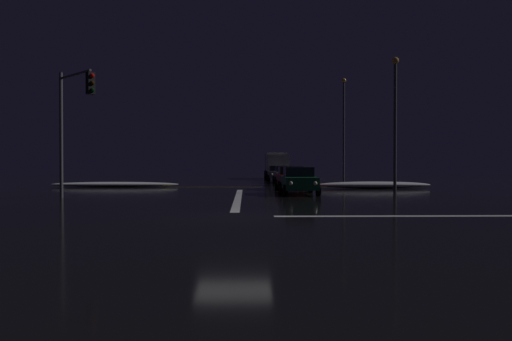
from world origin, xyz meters
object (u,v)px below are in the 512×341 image
(sedan_blue, at_px, (291,176))
(sedan_gray, at_px, (277,173))
(sedan_red, at_px, (291,178))
(sedan_green, at_px, (299,180))
(sedan_silver, at_px, (285,174))
(streetlamp_right_near, at_px, (395,114))
(box_truck, at_px, (276,164))
(traffic_signal_nw, at_px, (73,111))
(streetlamp_right_far, at_px, (344,123))

(sedan_blue, relative_size, sedan_gray, 1.00)
(sedan_red, bearing_deg, sedan_green, -90.73)
(sedan_green, relative_size, sedan_silver, 1.00)
(sedan_red, height_order, sedan_silver, same)
(sedan_blue, relative_size, streetlamp_right_near, 0.51)
(sedan_green, bearing_deg, box_truck, 88.91)
(sedan_gray, distance_m, box_truck, 6.93)
(traffic_signal_nw, height_order, streetlamp_right_far, streetlamp_right_far)
(sedan_green, bearing_deg, sedan_gray, 89.49)
(sedan_green, height_order, streetlamp_right_near, streetlamp_right_near)
(sedan_silver, height_order, sedan_gray, same)
(sedan_silver, relative_size, streetlamp_right_far, 0.43)
(sedan_red, bearing_deg, box_truck, 88.83)
(sedan_silver, distance_m, streetlamp_right_near, 15.49)
(sedan_blue, bearing_deg, traffic_signal_nw, -130.71)
(traffic_signal_nw, bearing_deg, sedan_red, 36.85)
(traffic_signal_nw, bearing_deg, sedan_blue, 49.29)
(sedan_silver, bearing_deg, sedan_blue, -88.99)
(sedan_silver, xyz_separation_m, streetlamp_right_near, (5.94, -13.69, 4.15))
(sedan_blue, distance_m, streetlamp_right_far, 10.94)
(sedan_blue, distance_m, sedan_gray, 11.28)
(streetlamp_right_near, bearing_deg, sedan_red, 157.20)
(box_truck, bearing_deg, sedan_silver, -90.16)
(streetlamp_right_far, relative_size, streetlamp_right_near, 1.18)
(sedan_red, distance_m, sedan_gray, 16.77)
(sedan_gray, distance_m, streetlamp_right_far, 8.69)
(streetlamp_right_far, bearing_deg, sedan_silver, -158.79)
(sedan_red, height_order, sedan_blue, same)
(sedan_red, bearing_deg, traffic_signal_nw, -143.15)
(sedan_green, xyz_separation_m, streetlamp_right_far, (6.46, 18.73, 4.94))
(sedan_gray, xyz_separation_m, box_truck, (0.35, 6.86, 0.91))
(sedan_green, relative_size, sedan_blue, 1.00)
(sedan_blue, height_order, streetlamp_right_far, streetlamp_right_far)
(sedan_silver, relative_size, sedan_gray, 1.00)
(traffic_signal_nw, bearing_deg, sedan_silver, 58.35)
(sedan_blue, relative_size, sedan_silver, 1.00)
(sedan_blue, xyz_separation_m, sedan_gray, (-0.41, 11.27, 0.00))
(sedan_gray, relative_size, box_truck, 0.52)
(sedan_green, xyz_separation_m, sedan_red, (0.07, 5.42, 0.00))
(sedan_red, height_order, box_truck, box_truck)
(sedan_silver, bearing_deg, streetlamp_right_near, -66.55)
(sedan_blue, bearing_deg, box_truck, 90.19)
(sedan_red, distance_m, sedan_blue, 5.52)
(sedan_red, xyz_separation_m, streetlamp_right_far, (6.39, 13.32, 4.94))
(sedan_silver, relative_size, box_truck, 0.52)
(box_truck, distance_m, streetlamp_right_near, 27.16)
(box_truck, relative_size, streetlamp_right_near, 0.97)
(sedan_green, height_order, traffic_signal_nw, traffic_signal_nw)
(sedan_red, distance_m, traffic_signal_nw, 15.16)
(sedan_blue, xyz_separation_m, traffic_signal_nw, (-12.32, -14.32, 3.61))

